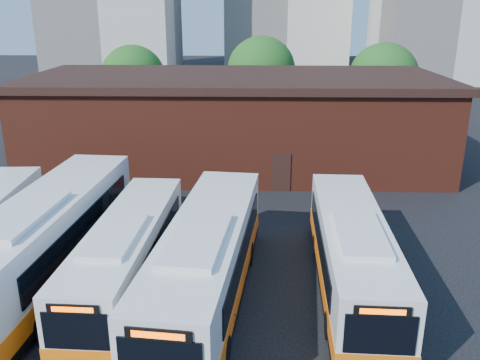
{
  "coord_description": "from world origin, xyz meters",
  "views": [
    {
      "loc": [
        1.31,
        -15.75,
        10.76
      ],
      "look_at": [
        0.68,
        7.26,
        2.98
      ],
      "focal_mm": 38.0,
      "sensor_mm": 36.0,
      "label": 1
    }
  ],
  "objects_px": {
    "bus_west": "(47,244)",
    "bus_mideast": "(207,266)",
    "bus_midwest": "(128,258)",
    "transit_worker": "(230,318)",
    "bus_east": "(352,257)"
  },
  "relations": [
    {
      "from": "transit_worker",
      "to": "bus_east",
      "type": "bearing_deg",
      "value": -71.73
    },
    {
      "from": "bus_midwest",
      "to": "transit_worker",
      "type": "distance_m",
      "value": 5.23
    },
    {
      "from": "transit_worker",
      "to": "bus_west",
      "type": "bearing_deg",
      "value": 46.8
    },
    {
      "from": "bus_west",
      "to": "bus_midwest",
      "type": "xyz_separation_m",
      "value": [
        3.44,
        -0.57,
        -0.31
      ]
    },
    {
      "from": "bus_west",
      "to": "bus_mideast",
      "type": "height_order",
      "value": "bus_west"
    },
    {
      "from": "transit_worker",
      "to": "bus_midwest",
      "type": "bearing_deg",
      "value": 35.8
    },
    {
      "from": "bus_west",
      "to": "bus_mideast",
      "type": "relative_size",
      "value": 1.07
    },
    {
      "from": "bus_west",
      "to": "bus_east",
      "type": "height_order",
      "value": "bus_west"
    },
    {
      "from": "bus_west",
      "to": "bus_mideast",
      "type": "bearing_deg",
      "value": -8.58
    },
    {
      "from": "bus_midwest",
      "to": "bus_east",
      "type": "relative_size",
      "value": 0.96
    },
    {
      "from": "bus_west",
      "to": "bus_midwest",
      "type": "height_order",
      "value": "bus_west"
    },
    {
      "from": "bus_midwest",
      "to": "bus_east",
      "type": "bearing_deg",
      "value": 3.51
    },
    {
      "from": "bus_mideast",
      "to": "bus_midwest",
      "type": "bearing_deg",
      "value": 170.11
    },
    {
      "from": "bus_mideast",
      "to": "transit_worker",
      "type": "relative_size",
      "value": 7.8
    },
    {
      "from": "bus_west",
      "to": "bus_mideast",
      "type": "distance_m",
      "value": 6.81
    }
  ]
}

